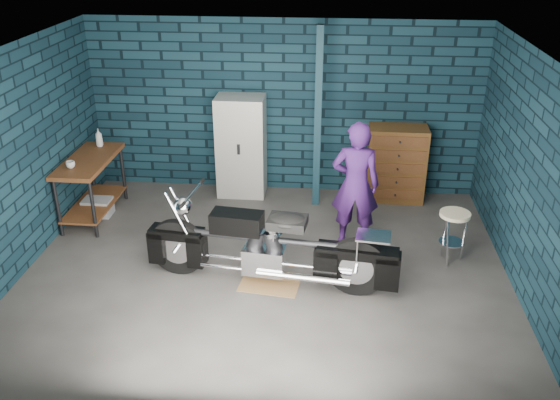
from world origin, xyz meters
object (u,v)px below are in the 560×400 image
at_px(person, 355,185).
at_px(motorcycle, 270,242).
at_px(shop_stool, 452,237).
at_px(workbench, 92,188).
at_px(tool_chest, 396,164).
at_px(storage_bin, 98,207).
at_px(locker, 241,147).

bearing_deg(person, motorcycle, 49.90).
height_order(person, shop_stool, person).
relative_size(person, shop_stool, 2.46).
xyz_separation_m(workbench, shop_stool, (5.01, -0.82, -0.11)).
distance_m(motorcycle, person, 1.51).
height_order(workbench, tool_chest, tool_chest).
relative_size(motorcycle, shop_stool, 3.71).
bearing_deg(shop_stool, motorcycle, -162.37).
height_order(storage_bin, shop_stool, shop_stool).
relative_size(workbench, person, 0.81).
relative_size(person, storage_bin, 4.22).
relative_size(storage_bin, locker, 0.26).
height_order(locker, tool_chest, locker).
xyz_separation_m(storage_bin, tool_chest, (4.42, 0.96, 0.46)).
height_order(person, tool_chest, person).
bearing_deg(workbench, tool_chest, 12.70).
relative_size(motorcycle, storage_bin, 6.35).
xyz_separation_m(tool_chest, shop_stool, (0.57, -1.82, -0.24)).
xyz_separation_m(workbench, person, (3.77, -0.45, 0.40)).
bearing_deg(storage_bin, person, -7.40).
distance_m(workbench, shop_stool, 5.08).
height_order(motorcycle, tool_chest, tool_chest).
bearing_deg(storage_bin, workbench, -115.40).
height_order(workbench, shop_stool, workbench).
height_order(motorcycle, locker, locker).
distance_m(workbench, storage_bin, 0.33).
bearing_deg(tool_chest, storage_bin, -167.76).
bearing_deg(workbench, storage_bin, 64.60).
relative_size(motorcycle, locker, 1.63).
bearing_deg(locker, shop_stool, -31.61).
xyz_separation_m(locker, shop_stool, (2.96, -1.82, -0.44)).
relative_size(person, tool_chest, 1.47).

